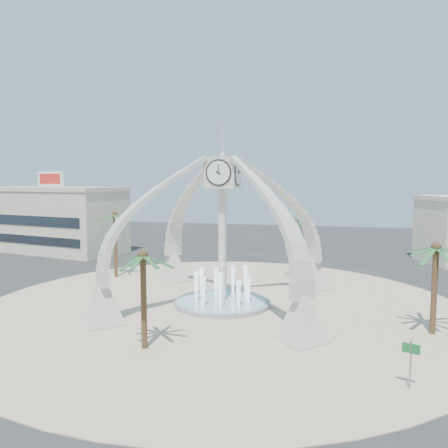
% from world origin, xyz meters
% --- Properties ---
extents(ground, '(140.00, 140.00, 0.00)m').
position_xyz_m(ground, '(0.00, 0.00, 0.00)').
color(ground, '#282828').
rests_on(ground, ground).
extents(plaza, '(40.00, 40.00, 0.06)m').
position_xyz_m(plaza, '(0.00, 0.00, 0.03)').
color(plaza, tan).
rests_on(plaza, ground).
extents(clock_tower, '(17.94, 17.94, 16.30)m').
position_xyz_m(clock_tower, '(-0.00, -0.00, 6.49)').
color(clock_tower, beige).
rests_on(clock_tower, ground).
extents(fountain, '(8.00, 8.00, 3.62)m').
position_xyz_m(fountain, '(0.00, 0.00, 0.29)').
color(fountain, '#9A9A9D').
rests_on(fountain, ground).
extents(building_nw, '(23.75, 13.73, 11.90)m').
position_xyz_m(building_nw, '(-32.00, 22.00, 4.83)').
color(building_nw, beige).
rests_on(building_nw, ground).
extents(palm_east, '(4.41, 4.41, 6.78)m').
position_xyz_m(palm_east, '(15.56, -3.23, 5.91)').
color(palm_east, brown).
rests_on(palm_east, ground).
extents(palm_west, '(4.93, 4.93, 7.60)m').
position_xyz_m(palm_west, '(-13.95, 7.69, 6.74)').
color(palm_west, brown).
rests_on(palm_west, ground).
extents(palm_north, '(4.25, 4.25, 6.87)m').
position_xyz_m(palm_north, '(5.02, 11.38, 6.04)').
color(palm_north, brown).
rests_on(palm_north, ground).
extents(palm_south, '(4.01, 4.01, 6.62)m').
position_xyz_m(palm_south, '(-2.30, -10.46, 5.80)').
color(palm_south, brown).
rests_on(palm_south, ground).
extents(street_sign, '(0.87, 0.34, 2.51)m').
position_xyz_m(street_sign, '(12.77, -12.08, 1.79)').
color(street_sign, slate).
rests_on(street_sign, ground).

